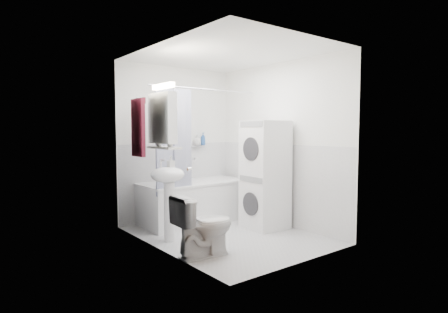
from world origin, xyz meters
TOP-DOWN VIEW (x-y plane):
  - floor at (0.00, 0.00)m, footprint 2.60×2.60m
  - room_walls at (0.00, 0.00)m, footprint 2.60×2.60m
  - wainscot at (0.00, 0.29)m, footprint 1.98×2.58m
  - door at (-0.95, -0.55)m, footprint 0.05×2.00m
  - bathtub at (0.07, 0.92)m, footprint 1.64×0.78m
  - tub_spout at (0.27, 1.25)m, footprint 0.04×0.12m
  - curtain_rod at (0.07, 0.59)m, footprint 1.82×0.02m
  - shower_curtain at (-0.47, 0.59)m, footprint 0.55×0.02m
  - sink at (-0.75, 0.25)m, footprint 0.44×0.37m
  - medicine_cabinet at (-0.90, 0.10)m, footprint 0.13×0.50m
  - shelf at (-0.89, 0.10)m, footprint 0.18×0.54m
  - shower_caddy at (0.32, 1.24)m, footprint 0.22×0.06m
  - towel at (-0.94, 0.70)m, footprint 0.07×0.32m
  - washer_dryer at (0.68, -0.02)m, footprint 0.58×0.57m
  - toilet at (-0.72, -0.49)m, footprint 0.72×0.43m
  - soap_pump at (-0.71, 0.25)m, footprint 0.08×0.17m
  - shelf_bottle at (-0.89, -0.05)m, footprint 0.07×0.18m
  - shelf_cup at (-0.89, 0.22)m, footprint 0.10×0.09m
  - shampoo_a at (0.35, 1.24)m, footprint 0.13×0.17m
  - shampoo_b at (0.47, 1.24)m, footprint 0.08×0.21m

SIDE VIEW (x-z plane):
  - floor at x=0.00m, z-range 0.00..0.00m
  - toilet at x=-0.72m, z-range 0.00..0.68m
  - bathtub at x=0.07m, z-range 0.03..0.66m
  - wainscot at x=0.00m, z-range -0.69..1.89m
  - sink at x=-0.75m, z-range 0.18..1.22m
  - washer_dryer at x=0.68m, z-range 0.00..1.54m
  - tub_spout at x=0.27m, z-range 0.93..0.96m
  - soap_pump at x=-0.71m, z-range 0.91..0.99m
  - door at x=-0.95m, z-range 0.00..2.00m
  - shower_caddy at x=0.32m, z-range 1.14..1.16m
  - shelf at x=-0.89m, z-range 1.19..1.21m
  - shampoo_b at x=0.47m, z-range 1.16..1.24m
  - shampoo_a at x=0.35m, z-range 1.16..1.29m
  - shelf_bottle at x=-0.89m, z-range 1.21..1.28m
  - shower_curtain at x=-0.47m, z-range 0.52..1.98m
  - shelf_cup at x=-0.89m, z-range 1.21..1.31m
  - towel at x=-0.94m, z-range 1.07..1.85m
  - room_walls at x=0.00m, z-range 0.19..2.79m
  - medicine_cabinet at x=-0.90m, z-range 1.21..1.92m
  - curtain_rod at x=0.07m, z-range 1.99..2.01m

